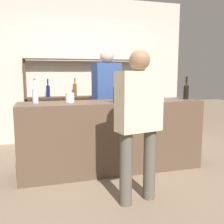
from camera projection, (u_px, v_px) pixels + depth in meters
name	position (u px, v px, depth m)	size (l,w,h in m)	color
ground_plane	(112.00, 170.00, 3.68)	(16.00, 16.00, 0.00)	#7A6651
bar_counter	(112.00, 136.00, 3.61)	(2.48, 0.58, 0.97)	brown
back_wall	(86.00, 70.00, 5.27)	(4.08, 0.12, 2.80)	beige
back_shelf	(88.00, 86.00, 5.14)	(2.40, 0.18, 1.61)	#4C3828
counter_bottle_0	(35.00, 94.00, 3.33)	(0.08, 0.08, 0.31)	silver
counter_bottle_1	(186.00, 91.00, 3.84)	(0.08, 0.08, 0.33)	black
counter_bottle_2	(116.00, 93.00, 3.35)	(0.09, 0.09, 0.33)	black
counter_bottle_3	(144.00, 92.00, 3.51)	(0.07, 0.07, 0.34)	#0F1956
counter_bottle_4	(151.00, 91.00, 3.59)	(0.07, 0.07, 0.35)	black
wine_glass	(130.00, 92.00, 3.54)	(0.07, 0.07, 0.17)	silver
cork_jar	(70.00, 98.00, 3.43)	(0.12, 0.12, 0.12)	silver
customer_center	(139.00, 116.00, 2.65)	(0.50, 0.30, 1.57)	#575347
server_behind_counter	(107.00, 93.00, 4.33)	(0.50, 0.32, 1.74)	#121C33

